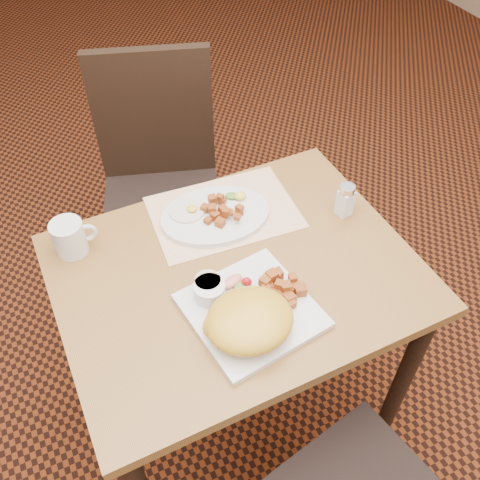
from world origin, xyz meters
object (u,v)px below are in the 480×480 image
object	(u,v)px
plate_square	(251,311)
plate_oval	(215,215)
table	(237,296)
coffee_mug	(70,237)
chair_far	(160,175)
salt_shaker	(345,200)

from	to	relation	value
plate_square	plate_oval	xyz separation A→B (m)	(0.05, 0.33, 0.00)
table	coffee_mug	bearing A→B (deg)	145.13
coffee_mug	chair_far	bearing A→B (deg)	49.60
chair_far	coffee_mug	size ratio (longest dim) A/B	8.39
plate_square	plate_oval	distance (m)	0.33
salt_shaker	coffee_mug	world-z (taller)	salt_shaker
plate_square	plate_oval	world-z (taller)	plate_oval
plate_oval	coffee_mug	xyz separation A→B (m)	(-0.38, 0.05, 0.04)
chair_far	plate_oval	distance (m)	0.54
table	plate_square	bearing A→B (deg)	-101.03
table	coffee_mug	distance (m)	0.46
salt_shaker	coffee_mug	distance (m)	0.74
plate_oval	salt_shaker	world-z (taller)	salt_shaker
salt_shaker	coffee_mug	xyz separation A→B (m)	(-0.72, 0.19, -0.00)
table	coffee_mug	size ratio (longest dim) A/B	7.79
plate_oval	plate_square	bearing A→B (deg)	-99.21
table	salt_shaker	xyz separation A→B (m)	(0.36, 0.06, 0.16)
table	plate_oval	world-z (taller)	plate_oval
coffee_mug	plate_oval	bearing A→B (deg)	-7.89
table	plate_oval	bearing A→B (deg)	82.06
plate_oval	coffee_mug	world-z (taller)	coffee_mug
chair_far	salt_shaker	bearing A→B (deg)	136.93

